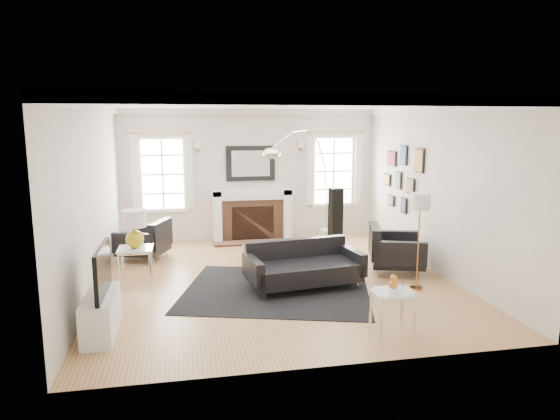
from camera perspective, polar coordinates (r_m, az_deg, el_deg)
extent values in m
plane|color=#9B6D41|center=(8.20, -0.47, -7.91)|extent=(6.00, 6.00, 0.00)
cube|color=silver|center=(10.82, -3.40, 4.04)|extent=(5.50, 0.04, 2.80)
cube|color=silver|center=(5.01, 5.81, -2.99)|extent=(5.50, 0.04, 2.80)
cube|color=silver|center=(7.86, -20.60, 1.16)|extent=(0.04, 6.00, 2.80)
cube|color=silver|center=(8.80, 17.41, 2.22)|extent=(0.04, 6.00, 2.80)
cube|color=white|center=(7.81, -0.50, 12.04)|extent=(5.50, 6.00, 0.02)
cube|color=white|center=(7.80, -0.50, 11.60)|extent=(5.50, 6.00, 0.12)
cube|color=white|center=(10.68, -7.20, -0.72)|extent=(0.18, 0.38, 1.10)
cube|color=white|center=(10.87, 0.71, -0.44)|extent=(0.18, 0.38, 1.10)
cube|color=white|center=(10.67, -3.23, 2.06)|extent=(1.70, 0.38, 0.12)
cube|color=white|center=(10.68, -3.23, 1.53)|extent=(1.50, 0.34, 0.10)
cube|color=brown|center=(10.79, -3.22, -1.08)|extent=(1.30, 0.30, 0.90)
cube|color=black|center=(10.70, -3.14, -1.55)|extent=(0.90, 0.10, 0.76)
cube|color=brown|center=(10.62, -3.00, -3.64)|extent=(1.70, 0.50, 0.04)
cube|color=black|center=(10.76, -3.38, 5.34)|extent=(1.05, 0.06, 0.75)
cube|color=white|center=(10.73, -3.36, 5.33)|extent=(0.82, 0.02, 0.55)
cube|color=white|center=(10.70, -13.27, 3.99)|extent=(1.00, 0.05, 1.60)
cube|color=white|center=(10.67, -13.27, 3.97)|extent=(0.84, 0.02, 1.44)
cube|color=white|center=(10.63, -16.26, 4.09)|extent=(0.14, 0.05, 1.55)
cube|color=white|center=(10.59, -10.32, 4.31)|extent=(0.14, 0.05, 1.55)
cube|color=white|center=(11.18, 6.08, 4.45)|extent=(1.00, 0.05, 1.60)
cube|color=white|center=(11.16, 6.13, 4.43)|extent=(0.84, 0.02, 1.44)
cube|color=white|center=(10.93, 3.48, 4.62)|extent=(0.14, 0.05, 1.55)
cube|color=white|center=(11.26, 8.92, 4.68)|extent=(0.14, 0.05, 1.55)
cube|color=black|center=(9.27, 15.64, 5.48)|extent=(0.03, 0.34, 0.44)
cube|color=#D08237|center=(9.27, 15.54, 5.48)|extent=(0.01, 0.29, 0.39)
cube|color=black|center=(9.86, 13.96, 6.09)|extent=(0.03, 0.28, 0.38)
cube|color=#33608E|center=(9.85, 13.87, 6.10)|extent=(0.01, 0.23, 0.33)
cube|color=black|center=(10.36, 12.66, 5.77)|extent=(0.03, 0.40, 0.30)
cube|color=#A2313C|center=(10.36, 12.57, 5.77)|extent=(0.01, 0.35, 0.25)
cube|color=black|center=(9.59, 14.70, 2.66)|extent=(0.03, 0.30, 0.30)
cube|color=olive|center=(9.58, 14.60, 2.66)|extent=(0.01, 0.25, 0.25)
cube|color=black|center=(10.08, 13.37, 3.34)|extent=(0.03, 0.26, 0.34)
cube|color=#558E5C|center=(10.07, 13.27, 3.34)|extent=(0.01, 0.21, 0.29)
cube|color=black|center=(10.59, 12.13, 3.43)|extent=(0.03, 0.32, 0.24)
cube|color=#C0BA52|center=(10.58, 12.04, 3.43)|extent=(0.01, 0.27, 0.19)
cube|color=black|center=(9.87, 13.97, 0.54)|extent=(0.03, 0.24, 0.30)
cube|color=#553A74|center=(9.86, 13.88, 0.54)|extent=(0.01, 0.19, 0.25)
cube|color=black|center=(10.41, 12.59, 1.08)|extent=(0.03, 0.28, 0.22)
cube|color=#A56085|center=(10.40, 12.50, 1.08)|extent=(0.01, 0.23, 0.17)
cube|color=white|center=(6.47, -19.77, -11.17)|extent=(0.35, 1.00, 0.50)
cube|color=black|center=(6.29, -19.62, -6.49)|extent=(0.05, 1.00, 0.58)
cube|color=black|center=(7.69, -0.37, -9.10)|extent=(3.28, 2.97, 0.01)
cube|color=black|center=(7.72, 2.79, -7.04)|extent=(1.77, 1.02, 0.28)
cube|color=black|center=(7.98, 1.85, -4.94)|extent=(1.67, 0.37, 0.46)
cube|color=black|center=(7.43, -3.10, -6.83)|extent=(0.24, 0.80, 0.35)
cube|color=black|center=(8.02, 8.25, -5.65)|extent=(0.24, 0.80, 0.35)
cube|color=black|center=(9.64, -15.35, -3.84)|extent=(1.01, 1.01, 0.29)
cube|color=black|center=(9.45, -13.47, -2.69)|extent=(0.41, 0.78, 0.49)
cube|color=black|center=(9.96, -14.42, -2.66)|extent=(0.77, 0.39, 0.37)
cube|color=black|center=(9.27, -16.41, -3.69)|extent=(0.77, 0.39, 0.37)
cube|color=black|center=(8.75, 13.20, -5.01)|extent=(1.06, 1.06, 0.32)
cube|color=black|center=(8.65, 10.75, -3.49)|extent=(0.39, 0.85, 0.53)
cube|color=black|center=(8.31, 13.58, -4.91)|extent=(0.85, 0.37, 0.40)
cube|color=black|center=(9.12, 12.92, -3.55)|extent=(0.85, 0.37, 0.40)
cube|color=silver|center=(8.47, -0.96, -4.60)|extent=(0.90, 0.90, 0.02)
cylinder|color=silver|center=(8.07, -3.31, -6.75)|extent=(0.04, 0.04, 0.40)
cylinder|color=silver|center=(8.21, 2.37, -6.44)|extent=(0.04, 0.04, 0.40)
cylinder|color=silver|center=(8.85, -4.03, -5.25)|extent=(0.04, 0.04, 0.40)
cylinder|color=silver|center=(8.98, 1.16, -5.00)|extent=(0.04, 0.04, 0.40)
cube|color=silver|center=(8.13, -16.20, -4.27)|extent=(0.53, 0.53, 0.02)
cylinder|color=silver|center=(8.01, -17.86, -6.66)|extent=(0.04, 0.04, 0.58)
cylinder|color=silver|center=(7.96, -14.61, -6.59)|extent=(0.04, 0.04, 0.58)
cylinder|color=silver|center=(8.44, -17.51, -5.79)|extent=(0.04, 0.04, 0.58)
cylinder|color=silver|center=(8.40, -14.43, -5.72)|extent=(0.04, 0.04, 0.58)
cube|color=silver|center=(6.15, 12.79, -9.11)|extent=(0.50, 0.42, 0.02)
cylinder|color=silver|center=(6.02, 11.49, -12.16)|extent=(0.04, 0.04, 0.55)
cylinder|color=silver|center=(6.18, 15.14, -11.71)|extent=(0.04, 0.04, 0.55)
cylinder|color=silver|center=(6.31, 10.31, -11.06)|extent=(0.04, 0.04, 0.55)
cylinder|color=silver|center=(6.46, 13.81, -10.67)|extent=(0.04, 0.04, 0.55)
sphere|color=gold|center=(8.09, -16.25, -3.23)|extent=(0.28, 0.28, 0.28)
cylinder|color=gold|center=(8.06, -16.30, -2.25)|extent=(0.04, 0.04, 0.11)
cylinder|color=white|center=(8.02, -16.37, -0.94)|extent=(0.38, 0.38, 0.26)
sphere|color=orange|center=(6.12, 12.82, -8.33)|extent=(0.12, 0.12, 0.12)
sphere|color=orange|center=(6.09, 12.86, -7.58)|extent=(0.08, 0.08, 0.08)
cube|color=white|center=(11.03, 5.31, -2.71)|extent=(0.26, 0.41, 0.21)
ellipsoid|color=silver|center=(9.24, -1.00, 6.49)|extent=(0.35, 0.35, 0.21)
cylinder|color=#B7773F|center=(8.02, 15.29, -8.58)|extent=(0.19, 0.19, 0.03)
cylinder|color=#B7773F|center=(7.84, 15.50, -4.14)|extent=(0.02, 0.02, 1.31)
cylinder|color=white|center=(7.71, 15.74, 0.93)|extent=(0.30, 0.30, 0.24)
cube|color=black|center=(10.29, 6.36, -0.82)|extent=(0.26, 0.26, 1.20)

